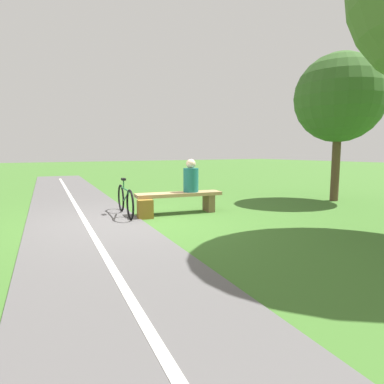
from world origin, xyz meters
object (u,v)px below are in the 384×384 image
(person_seated, at_px, (191,178))
(tree_mid_field, at_px, (339,98))
(backpack, at_px, (145,209))
(bench, at_px, (179,199))
(bicycle, at_px, (125,200))

(person_seated, height_order, tree_mid_field, tree_mid_field)
(backpack, bearing_deg, bench, -169.90)
(bench, relative_size, person_seated, 2.68)
(backpack, height_order, tree_mid_field, tree_mid_field)
(person_seated, xyz_separation_m, backpack, (1.22, 0.11, -0.63))
(person_seated, height_order, bicycle, person_seated)
(bench, bearing_deg, tree_mid_field, -177.04)
(bench, xyz_separation_m, backpack, (0.92, 0.16, -0.15))
(tree_mid_field, bearing_deg, person_seated, -6.81)
(bench, distance_m, tree_mid_field, 5.56)
(bench, height_order, person_seated, person_seated)
(backpack, xyz_separation_m, tree_mid_field, (-5.80, 0.44, 2.74))
(bench, xyz_separation_m, tree_mid_field, (-4.88, 0.60, 2.59))
(tree_mid_field, bearing_deg, bench, -7.00)
(bench, height_order, tree_mid_field, tree_mid_field)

